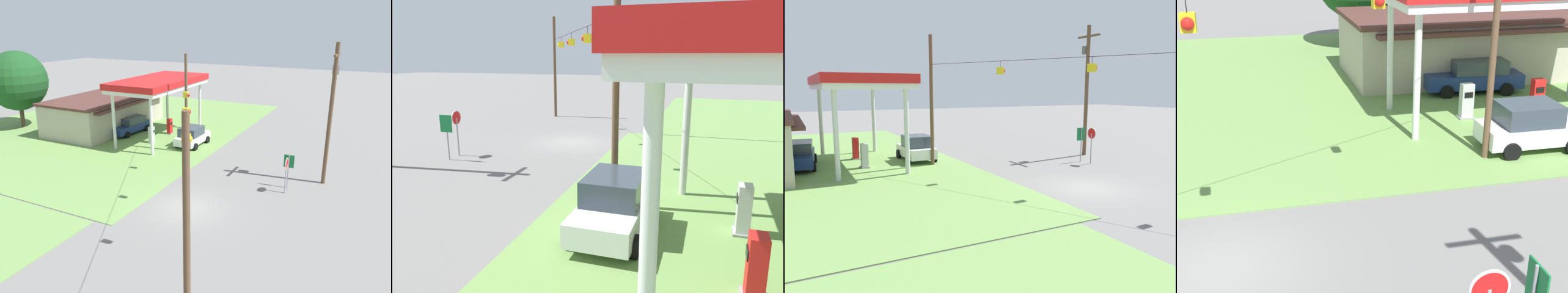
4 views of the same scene
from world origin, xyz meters
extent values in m
plane|color=slate|center=(0.00, 0.00, 0.00)|extent=(160.00, 160.00, 0.00)
cube|color=#6B934C|center=(14.15, 16.80, 0.02)|extent=(36.00, 28.00, 0.04)
cylinder|color=silver|center=(7.47, 7.31, 2.54)|extent=(0.28, 0.28, 5.07)
cylinder|color=silver|center=(7.47, 11.28, 2.54)|extent=(0.28, 0.28, 5.07)
cube|color=#B2A893|center=(13.06, 16.80, 1.64)|extent=(12.76, 6.67, 3.28)
cube|color=#512D28|center=(13.06, 16.80, 3.40)|extent=(13.06, 6.97, 0.24)
cube|color=#512D28|center=(13.06, 13.12, 3.03)|extent=(11.49, 0.70, 0.20)
cube|color=gray|center=(10.44, 9.30, 0.06)|extent=(0.71, 0.56, 0.12)
cube|color=silver|center=(10.44, 9.30, 0.86)|extent=(0.55, 0.40, 1.49)
cube|color=black|center=(10.44, 9.08, 1.16)|extent=(0.39, 0.03, 0.24)
cube|color=gray|center=(13.87, 9.30, 0.06)|extent=(0.71, 0.56, 0.12)
cube|color=red|center=(13.87, 9.30, 0.86)|extent=(0.55, 0.40, 1.49)
cube|color=black|center=(13.87, 9.08, 1.16)|extent=(0.39, 0.03, 0.24)
cube|color=white|center=(11.56, 5.48, 0.69)|extent=(4.07, 1.90, 0.70)
cube|color=#333D47|center=(11.31, 5.48, 1.44)|extent=(2.25, 1.73, 0.80)
cylinder|color=black|center=(12.82, 6.41, 0.34)|extent=(0.68, 0.23, 0.68)
cylinder|color=black|center=(10.31, 6.44, 0.34)|extent=(0.68, 0.23, 0.68)
cylinder|color=black|center=(10.29, 4.55, 0.34)|extent=(0.68, 0.23, 0.68)
cube|color=navy|center=(12.30, 13.11, 0.69)|extent=(5.12, 2.26, 0.70)
cube|color=#333D47|center=(12.60, 13.08, 1.38)|extent=(2.87, 1.93, 0.68)
cylinder|color=black|center=(10.68, 12.30, 0.34)|extent=(0.70, 0.28, 0.68)
cylinder|color=black|center=(10.84, 14.18, 0.34)|extent=(0.70, 0.28, 0.68)
cylinder|color=black|center=(13.76, 12.04, 0.34)|extent=(0.70, 0.28, 0.68)
cylinder|color=black|center=(13.92, 13.92, 0.34)|extent=(0.70, 0.28, 0.68)
cylinder|color=white|center=(4.93, -4.88, 2.10)|extent=(0.80, 0.03, 0.80)
cylinder|color=red|center=(4.93, -4.88, 2.10)|extent=(0.70, 0.03, 0.70)
cube|color=#146B33|center=(5.90, -4.81, 1.95)|extent=(0.04, 0.70, 0.90)
cylinder|color=brown|center=(9.43, 5.00, 4.29)|extent=(0.24, 0.24, 8.58)
cylinder|color=black|center=(0.00, 0.00, 6.52)|extent=(0.02, 0.02, 0.35)
cube|color=yellow|center=(0.00, 0.00, 6.14)|extent=(0.32, 0.32, 0.40)
sphere|color=red|center=(0.00, -0.17, 6.14)|extent=(0.28, 0.28, 0.28)
cube|color=yellow|center=(4.72, 2.50, 6.14)|extent=(0.32, 0.32, 0.40)
sphere|color=red|center=(4.72, 2.33, 6.14)|extent=(0.28, 0.28, 0.28)
cylinder|color=#4C3828|center=(9.08, 25.15, 1.29)|extent=(0.44, 0.44, 2.58)
camera|label=1|loc=(-18.82, -10.01, 10.96)|focal=35.00mm
camera|label=2|loc=(22.17, 8.02, 5.40)|focal=35.00mm
camera|label=3|loc=(-14.57, 13.72, 5.11)|focal=35.00mm
camera|label=4|loc=(1.10, -12.08, 8.04)|focal=50.00mm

